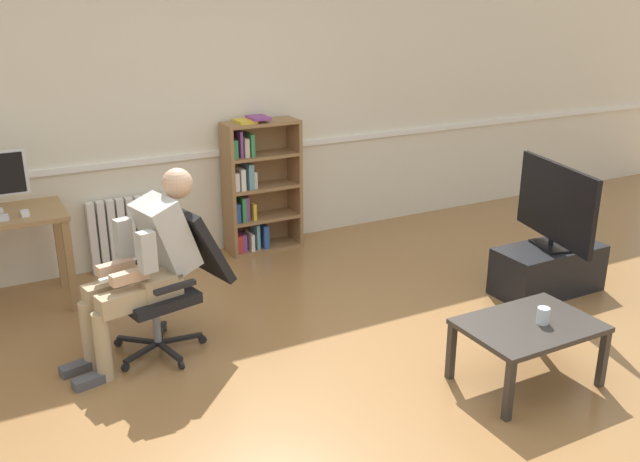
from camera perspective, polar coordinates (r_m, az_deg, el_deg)
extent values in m
plane|color=olive|center=(4.42, 3.58, -12.18)|extent=(18.00, 18.00, 0.00)
cube|color=beige|center=(6.25, -9.22, 10.30)|extent=(12.00, 0.10, 2.70)
cube|color=white|center=(6.27, -8.80, 6.34)|extent=(12.00, 0.03, 0.05)
cube|color=#9E7547|center=(5.47, -19.95, -2.74)|extent=(0.06, 0.06, 0.72)
cube|color=#9E7547|center=(5.96, -20.76, -1.04)|extent=(0.06, 0.06, 0.72)
cube|color=white|center=(5.45, -23.22, 1.36)|extent=(0.06, 0.10, 0.03)
cube|color=olive|center=(6.22, -7.57, 3.26)|extent=(0.03, 0.28, 1.20)
cube|color=olive|center=(6.47, -2.10, 4.06)|extent=(0.03, 0.28, 1.20)
cube|color=olive|center=(6.46, -5.28, 3.97)|extent=(0.66, 0.02, 1.20)
cube|color=olive|center=(6.52, -4.64, -1.30)|extent=(0.63, 0.28, 0.03)
cube|color=olive|center=(6.42, -4.71, 1.15)|extent=(0.63, 0.28, 0.03)
cube|color=olive|center=(6.34, -4.78, 3.67)|extent=(0.63, 0.28, 0.03)
cube|color=olive|center=(6.26, -4.86, 6.26)|extent=(0.63, 0.28, 0.03)
cube|color=olive|center=(6.20, -4.93, 8.90)|extent=(0.63, 0.28, 0.03)
cube|color=red|center=(6.37, -6.90, -0.96)|extent=(0.05, 0.19, 0.16)
cube|color=#2D519E|center=(6.29, -7.05, 1.62)|extent=(0.04, 0.19, 0.17)
cube|color=white|center=(6.20, -7.15, 4.16)|extent=(0.04, 0.19, 0.16)
cube|color=#38844C|center=(6.14, -7.29, 6.81)|extent=(0.04, 0.19, 0.16)
cube|color=#89428E|center=(6.42, -6.52, -0.81)|extent=(0.04, 0.19, 0.16)
cube|color=#38844C|center=(6.29, -6.56, 1.88)|extent=(0.04, 0.19, 0.22)
cube|color=white|center=(6.21, -6.64, 4.34)|extent=(0.04, 0.19, 0.19)
cube|color=#89428E|center=(6.17, -6.80, 7.23)|extent=(0.03, 0.19, 0.23)
cube|color=white|center=(6.42, -5.86, -0.79)|extent=(0.03, 0.19, 0.16)
cube|color=#89428E|center=(6.33, -6.27, 2.00)|extent=(0.04, 0.19, 0.22)
cube|color=#6699A3|center=(6.25, -5.99, 4.62)|extent=(0.05, 0.19, 0.23)
cube|color=beige|center=(6.17, -6.35, 6.95)|extent=(0.04, 0.19, 0.17)
cube|color=#6699A3|center=(6.44, -5.41, -0.33)|extent=(0.03, 0.19, 0.24)
cube|color=gold|center=(6.34, -5.71, 1.75)|extent=(0.03, 0.19, 0.15)
cube|color=beige|center=(6.27, -5.65, 4.35)|extent=(0.03, 0.19, 0.15)
cube|color=#38844C|center=(6.19, -5.89, 7.15)|extent=(0.04, 0.19, 0.20)
cube|color=#2D519E|center=(6.46, -4.75, -0.33)|extent=(0.05, 0.19, 0.22)
cube|color=gold|center=(6.16, -6.23, 9.02)|extent=(0.16, 0.22, 0.02)
cube|color=#89428E|center=(6.18, -5.13, 9.33)|extent=(0.16, 0.22, 0.02)
cube|color=white|center=(6.13, -18.26, -0.62)|extent=(0.06, 0.08, 0.63)
cube|color=white|center=(6.14, -17.52, -0.49)|extent=(0.06, 0.08, 0.63)
cube|color=white|center=(6.15, -16.78, -0.37)|extent=(0.06, 0.08, 0.63)
cube|color=white|center=(6.17, -16.05, -0.26)|extent=(0.06, 0.08, 0.63)
cube|color=white|center=(6.18, -15.32, -0.14)|extent=(0.06, 0.08, 0.63)
cube|color=white|center=(6.20, -14.59, -0.02)|extent=(0.06, 0.08, 0.63)
cube|color=white|center=(6.22, -13.87, 0.10)|extent=(0.06, 0.08, 0.63)
cube|color=white|center=(6.24, -13.16, 0.22)|extent=(0.06, 0.08, 0.63)
cube|color=white|center=(6.25, -12.44, 0.33)|extent=(0.06, 0.08, 0.63)
cube|color=black|center=(4.70, -12.36, -9.68)|extent=(0.10, 0.30, 0.02)
cylinder|color=black|center=(4.60, -11.41, -10.82)|extent=(0.03, 0.06, 0.06)
cube|color=black|center=(4.83, -11.47, -8.72)|extent=(0.30, 0.07, 0.02)
cylinder|color=black|center=(4.88, -9.70, -8.84)|extent=(0.06, 0.03, 0.06)
cube|color=black|center=(4.95, -13.00, -8.16)|extent=(0.15, 0.29, 0.02)
cylinder|color=black|center=(5.09, -12.74, -7.76)|extent=(0.04, 0.06, 0.06)
cube|color=black|center=(4.88, -14.84, -8.73)|extent=(0.25, 0.23, 0.02)
cylinder|color=black|center=(4.96, -16.35, -8.86)|extent=(0.06, 0.05, 0.06)
cube|color=black|center=(4.72, -14.51, -9.68)|extent=(0.28, 0.18, 0.02)
cylinder|color=black|center=(4.66, -15.80, -10.81)|extent=(0.06, 0.05, 0.06)
cylinder|color=gray|center=(4.74, -13.39, -7.28)|extent=(0.05, 0.05, 0.30)
cube|color=black|center=(4.66, -13.56, -5.25)|extent=(0.55, 0.55, 0.07)
cube|color=black|center=(4.71, -10.01, -0.98)|extent=(0.39, 0.49, 0.53)
cube|color=black|center=(4.83, -14.92, -2.61)|extent=(0.28, 0.10, 0.03)
cube|color=black|center=(4.40, -11.90, -4.58)|extent=(0.28, 0.10, 0.03)
cube|color=tan|center=(4.62, -13.66, -4.06)|extent=(0.33, 0.39, 0.14)
cube|color=#B2B2AD|center=(4.56, -12.65, -0.27)|extent=(0.41, 0.41, 0.52)
sphere|color=#D6A884|center=(4.52, -11.73, 3.88)|extent=(0.20, 0.20, 0.20)
cube|color=white|center=(4.48, -16.94, -3.76)|extent=(0.15, 0.07, 0.02)
cube|color=tan|center=(4.64, -16.50, -4.65)|extent=(0.44, 0.22, 0.13)
cylinder|color=tan|center=(4.68, -18.53, -8.16)|extent=(0.10, 0.10, 0.46)
cube|color=#4C4C51|center=(4.74, -19.40, -10.61)|extent=(0.23, 0.13, 0.06)
cube|color=tan|center=(4.47, -15.41, -5.47)|extent=(0.44, 0.22, 0.13)
cylinder|color=tan|center=(4.51, -17.53, -9.12)|extent=(0.10, 0.10, 0.46)
cube|color=#4C4C51|center=(4.58, -18.43, -11.64)|extent=(0.23, 0.13, 0.06)
cube|color=#B2B2AD|center=(4.62, -15.95, -0.59)|extent=(0.11, 0.10, 0.26)
cube|color=#D6A884|center=(4.58, -16.55, -2.92)|extent=(0.25, 0.12, 0.07)
cube|color=#B2B2AD|center=(4.34, -14.14, -1.69)|extent=(0.11, 0.10, 0.26)
cube|color=#D6A884|center=(4.42, -15.50, -3.66)|extent=(0.25, 0.12, 0.07)
cube|color=black|center=(5.81, 18.32, -3.04)|extent=(0.88, 0.42, 0.38)
cube|color=black|center=(5.74, 18.53, -1.18)|extent=(0.27, 0.36, 0.02)
cylinder|color=black|center=(5.73, 18.57, -0.85)|extent=(0.04, 0.04, 0.05)
cube|color=black|center=(5.63, 18.92, 2.26)|extent=(0.26, 0.96, 0.60)
cube|color=#9EBCF4|center=(5.64, 19.11, 2.28)|extent=(0.21, 0.90, 0.55)
cube|color=#332D28|center=(4.10, 15.36, -12.66)|extent=(0.04, 0.04, 0.37)
cube|color=#332D28|center=(4.60, 22.37, -9.75)|extent=(0.04, 0.04, 0.37)
cube|color=#332D28|center=(4.89, 17.80, -7.38)|extent=(0.04, 0.04, 0.37)
cube|color=#332D28|center=(4.42, 10.79, -9.74)|extent=(0.04, 0.04, 0.37)
cube|color=#332D28|center=(4.39, 16.95, -7.48)|extent=(0.82, 0.57, 0.03)
cylinder|color=silver|center=(4.39, 17.98, -6.68)|extent=(0.08, 0.08, 0.10)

